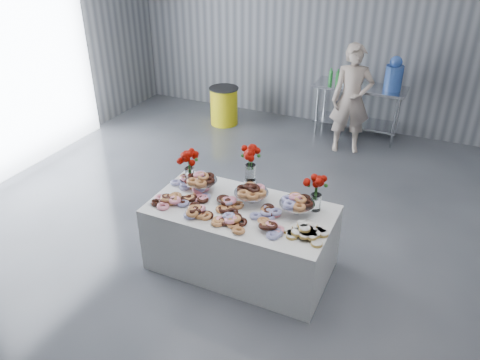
# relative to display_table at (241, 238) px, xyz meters

# --- Properties ---
(ground) EXTENTS (9.00, 9.00, 0.00)m
(ground) POSITION_rel_display_table_xyz_m (-0.02, -0.07, -0.38)
(ground) COLOR #3A3D42
(ground) RESTS_ON ground
(room_walls) EXTENTS (8.04, 9.04, 4.02)m
(room_walls) POSITION_rel_display_table_xyz_m (-0.29, 0.00, 2.26)
(room_walls) COLOR slate
(room_walls) RESTS_ON ground
(display_table) EXTENTS (1.91, 1.01, 0.75)m
(display_table) POSITION_rel_display_table_xyz_m (0.00, 0.00, 0.00)
(display_table) COLOR white
(display_table) RESTS_ON ground
(prep_table) EXTENTS (1.50, 0.60, 0.90)m
(prep_table) POSITION_rel_display_table_xyz_m (0.37, 4.03, 0.24)
(prep_table) COLOR silver
(prep_table) RESTS_ON ground
(donut_mounds) EXTENTS (1.81, 0.81, 0.09)m
(donut_mounds) POSITION_rel_display_table_xyz_m (0.00, -0.05, 0.42)
(donut_mounds) COLOR #C57848
(donut_mounds) RESTS_ON display_table
(cake_stand_left) EXTENTS (0.36, 0.36, 0.17)m
(cake_stand_left) POSITION_rel_display_table_xyz_m (-0.55, 0.15, 0.52)
(cake_stand_left) COLOR silver
(cake_stand_left) RESTS_ON display_table
(cake_stand_mid) EXTENTS (0.36, 0.36, 0.17)m
(cake_stand_mid) POSITION_rel_display_table_xyz_m (0.05, 0.15, 0.52)
(cake_stand_mid) COLOR silver
(cake_stand_mid) RESTS_ON display_table
(cake_stand_right) EXTENTS (0.36, 0.36, 0.17)m
(cake_stand_right) POSITION_rel_display_table_xyz_m (0.55, 0.15, 0.52)
(cake_stand_right) COLOR silver
(cake_stand_right) RESTS_ON display_table
(danish_pile) EXTENTS (0.48, 0.48, 0.11)m
(danish_pile) POSITION_rel_display_table_xyz_m (0.75, -0.16, 0.43)
(danish_pile) COLOR silver
(danish_pile) RESTS_ON display_table
(bouquet_left) EXTENTS (0.26, 0.26, 0.42)m
(bouquet_left) POSITION_rel_display_table_xyz_m (-0.75, 0.26, 0.67)
(bouquet_left) COLOR white
(bouquet_left) RESTS_ON display_table
(bouquet_right) EXTENTS (0.26, 0.26, 0.42)m
(bouquet_right) POSITION_rel_display_table_xyz_m (0.70, 0.30, 0.67)
(bouquet_right) COLOR white
(bouquet_right) RESTS_ON display_table
(bouquet_center) EXTENTS (0.26, 0.26, 0.57)m
(bouquet_center) POSITION_rel_display_table_xyz_m (-0.05, 0.35, 0.75)
(bouquet_center) COLOR silver
(bouquet_center) RESTS_ON display_table
(water_jug) EXTENTS (0.28, 0.28, 0.55)m
(water_jug) POSITION_rel_display_table_xyz_m (0.87, 4.03, 0.77)
(water_jug) COLOR blue
(water_jug) RESTS_ON prep_table
(drink_bottles) EXTENTS (0.54, 0.08, 0.27)m
(drink_bottles) POSITION_rel_display_table_xyz_m (0.05, 3.93, 0.66)
(drink_bottles) COLOR #268C33
(drink_bottles) RESTS_ON prep_table
(person) EXTENTS (0.73, 0.58, 1.73)m
(person) POSITION_rel_display_table_xyz_m (0.36, 3.40, 0.49)
(person) COLOR #CC8C93
(person) RESTS_ON ground
(trash_barrel) EXTENTS (0.54, 0.54, 0.69)m
(trash_barrel) POSITION_rel_display_table_xyz_m (-1.96, 3.57, -0.03)
(trash_barrel) COLOR yellow
(trash_barrel) RESTS_ON ground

